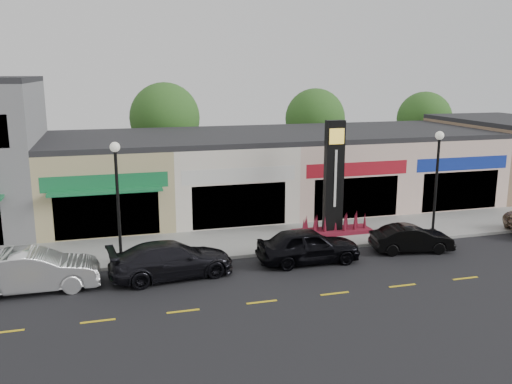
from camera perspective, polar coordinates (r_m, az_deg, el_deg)
ground at (r=24.53m, az=5.44°, el=-7.94°), size 120.00×120.00×0.00m
sidewalk at (r=28.39m, az=2.29°, el=-4.87°), size 52.00×4.30×0.15m
curb at (r=26.36m, az=3.80°, el=-6.27°), size 52.00×0.20×0.15m
shop_beige at (r=33.45m, az=-15.56°, el=1.46°), size 7.00×10.85×4.80m
shop_cream at (r=34.16m, az=-3.75°, el=2.12°), size 7.00×10.01×4.80m
shop_pink_w at (r=36.22m, az=7.16°, el=2.64°), size 7.00×10.01×4.80m
shop_pink_e at (r=39.43m, az=16.60°, el=3.02°), size 7.00×10.01×4.80m
shop_tan at (r=43.51m, az=24.48°, el=3.60°), size 7.00×10.01×5.30m
tree_rear_west at (r=41.28m, az=-9.57°, el=7.72°), size 5.20×5.20×7.83m
tree_rear_mid at (r=44.22m, az=6.23°, el=7.69°), size 4.80×4.80×7.29m
tree_rear_east at (r=48.83m, az=17.28°, el=7.36°), size 4.60×4.60×6.94m
lamp_west_near at (r=24.45m, az=-14.39°, el=0.14°), size 0.44×0.44×5.47m
lamp_east_near at (r=29.42m, az=18.51°, el=1.93°), size 0.44×0.44×5.47m
pylon_sign at (r=28.72m, az=8.13°, el=-0.23°), size 4.20×1.30×6.00m
car_white_van at (r=23.46m, az=-22.38°, el=-7.67°), size 1.78×5.08×1.67m
car_dark_sedan at (r=23.43m, az=-8.87°, el=-7.05°), size 2.74×5.48×1.53m
car_black_sedan at (r=24.96m, az=5.52°, el=-5.63°), size 1.95×4.73×1.60m
car_black_conv at (r=27.41m, az=16.07°, el=-4.74°), size 1.96×4.10×1.30m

